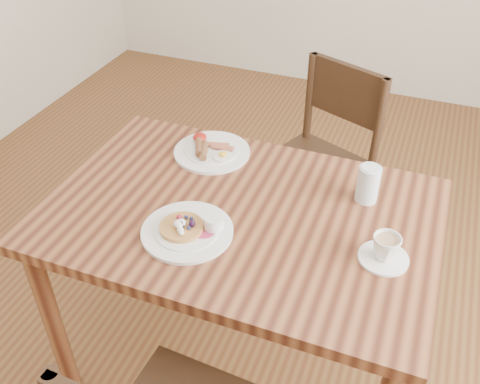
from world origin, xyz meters
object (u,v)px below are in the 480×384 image
at_px(pancake_plate, 189,229).
at_px(breakfast_plate, 211,151).
at_px(dining_table, 240,234).
at_px(water_glass, 368,184).
at_px(teacup_saucer, 385,250).
at_px(chair_far, 321,157).

relative_size(pancake_plate, breakfast_plate, 1.00).
bearing_deg(dining_table, water_glass, 28.92).
height_order(dining_table, pancake_plate, pancake_plate).
relative_size(dining_table, breakfast_plate, 4.44).
height_order(teacup_saucer, water_glass, water_glass).
relative_size(breakfast_plate, teacup_saucer, 1.93).
distance_m(chair_far, breakfast_plate, 0.64).
bearing_deg(chair_far, teacup_saucer, 136.46).
distance_m(pancake_plate, water_glass, 0.57).
distance_m(breakfast_plate, teacup_saucer, 0.73).
bearing_deg(water_glass, dining_table, -151.08).
relative_size(chair_far, teacup_saucer, 6.29).
bearing_deg(breakfast_plate, pancake_plate, -74.78).
relative_size(pancake_plate, water_glass, 2.24).
relative_size(dining_table, teacup_saucer, 8.57).
bearing_deg(dining_table, pancake_plate, -123.57).
bearing_deg(pancake_plate, breakfast_plate, 105.22).
distance_m(dining_table, chair_far, 0.78).
bearing_deg(water_glass, breakfast_plate, 173.36).
xyz_separation_m(chair_far, pancake_plate, (-0.19, -0.91, 0.27)).
bearing_deg(teacup_saucer, chair_far, 113.80).
bearing_deg(teacup_saucer, dining_table, 172.85).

